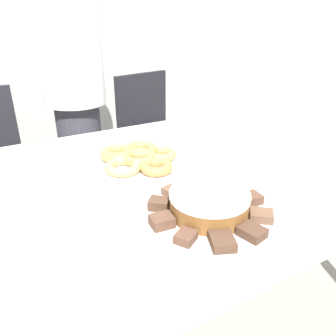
# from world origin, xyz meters

# --- Properties ---
(ground_plane) EXTENTS (12.00, 12.00, 0.00)m
(ground_plane) POSITION_xyz_m (0.00, 0.00, 0.00)
(ground_plane) COLOR gray
(wall_back) EXTENTS (8.00, 0.05, 2.60)m
(wall_back) POSITION_xyz_m (0.00, 1.61, 1.30)
(wall_back) COLOR beige
(wall_back) RESTS_ON ground_plane
(table) EXTENTS (1.73, 1.02, 0.76)m
(table) POSITION_xyz_m (0.00, 0.00, 0.68)
(table) COLOR silver
(table) RESTS_ON ground_plane
(person_standing) EXTENTS (0.32, 0.32, 1.63)m
(person_standing) POSITION_xyz_m (-0.03, 0.93, 0.87)
(person_standing) COLOR #383842
(person_standing) RESTS_ON ground_plane
(office_chair_right) EXTENTS (0.53, 0.53, 0.90)m
(office_chair_right) POSITION_xyz_m (0.47, 0.96, 0.43)
(office_chair_right) COLOR black
(office_chair_right) RESTS_ON ground_plane
(plate_cake) EXTENTS (0.34, 0.34, 0.01)m
(plate_cake) POSITION_xyz_m (-0.03, -0.28, 0.76)
(plate_cake) COLOR white
(plate_cake) RESTS_ON table
(plate_donuts) EXTENTS (0.35, 0.35, 0.01)m
(plate_donuts) POSITION_xyz_m (-0.05, 0.10, 0.76)
(plate_donuts) COLOR white
(plate_donuts) RESTS_ON table
(frosted_cake) EXTENTS (0.20, 0.20, 0.06)m
(frosted_cake) POSITION_xyz_m (-0.03, -0.28, 0.80)
(frosted_cake) COLOR brown
(frosted_cake) RESTS_ON plate_cake
(lamington_0) EXTENTS (0.07, 0.07, 0.03)m
(lamington_0) POSITION_xyz_m (-0.13, -0.20, 0.78)
(lamington_0) COLOR #513828
(lamington_0) RESTS_ON plate_cake
(lamington_1) EXTENTS (0.06, 0.05, 0.03)m
(lamington_1) POSITION_xyz_m (-0.16, -0.27, 0.78)
(lamington_1) COLOR brown
(lamington_1) RESTS_ON plate_cake
(lamington_2) EXTENTS (0.06, 0.06, 0.02)m
(lamington_2) POSITION_xyz_m (-0.14, -0.35, 0.78)
(lamington_2) COLOR brown
(lamington_2) RESTS_ON plate_cake
(lamington_3) EXTENTS (0.07, 0.07, 0.02)m
(lamington_3) POSITION_xyz_m (-0.08, -0.40, 0.78)
(lamington_3) COLOR #513828
(lamington_3) RESTS_ON plate_cake
(lamington_4) EXTENTS (0.06, 0.06, 0.02)m
(lamington_4) POSITION_xyz_m (-0.01, -0.40, 0.78)
(lamington_4) COLOR #513828
(lamington_4) RESTS_ON plate_cake
(lamington_5) EXTENTS (0.07, 0.07, 0.02)m
(lamington_5) POSITION_xyz_m (0.06, -0.36, 0.78)
(lamington_5) COLOR brown
(lamington_5) RESTS_ON plate_cake
(lamington_6) EXTENTS (0.06, 0.05, 0.02)m
(lamington_6) POSITION_xyz_m (0.09, -0.29, 0.78)
(lamington_6) COLOR brown
(lamington_6) RESTS_ON plate_cake
(lamington_7) EXTENTS (0.06, 0.06, 0.02)m
(lamington_7) POSITION_xyz_m (0.07, -0.21, 0.78)
(lamington_7) COLOR brown
(lamington_7) RESTS_ON plate_cake
(lamington_8) EXTENTS (0.07, 0.07, 0.02)m
(lamington_8) POSITION_xyz_m (0.02, -0.16, 0.78)
(lamington_8) COLOR brown
(lamington_8) RESTS_ON plate_cake
(lamington_9) EXTENTS (0.06, 0.06, 0.02)m
(lamington_9) POSITION_xyz_m (-0.06, -0.16, 0.78)
(lamington_9) COLOR brown
(lamington_9) RESTS_ON plate_cake
(donut_0) EXTENTS (0.12, 0.12, 0.03)m
(donut_0) POSITION_xyz_m (-0.05, 0.10, 0.79)
(donut_0) COLOR #D18E4C
(donut_0) RESTS_ON plate_donuts
(donut_1) EXTENTS (0.13, 0.13, 0.03)m
(donut_1) POSITION_xyz_m (-0.02, 0.15, 0.79)
(donut_1) COLOR #D18E4C
(donut_1) RESTS_ON plate_donuts
(donut_2) EXTENTS (0.12, 0.12, 0.04)m
(donut_2) POSITION_xyz_m (-0.10, 0.16, 0.79)
(donut_2) COLOR #D18E4C
(donut_2) RESTS_ON plate_donuts
(donut_3) EXTENTS (0.12, 0.12, 0.03)m
(donut_3) POSITION_xyz_m (-0.12, 0.06, 0.78)
(donut_3) COLOR #E5AD66
(donut_3) RESTS_ON plate_donuts
(donut_4) EXTENTS (0.10, 0.10, 0.03)m
(donut_4) POSITION_xyz_m (-0.03, -0.00, 0.79)
(donut_4) COLOR #C68447
(donut_4) RESTS_ON plate_donuts
(donut_5) EXTENTS (0.11, 0.11, 0.03)m
(donut_5) POSITION_xyz_m (0.03, 0.09, 0.78)
(donut_5) COLOR tan
(donut_5) RESTS_ON plate_donuts
(napkin) EXTENTS (0.16, 0.13, 0.01)m
(napkin) POSITION_xyz_m (-0.43, 0.07, 0.76)
(napkin) COLOR white
(napkin) RESTS_ON table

